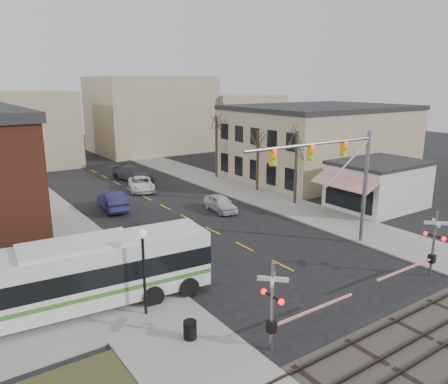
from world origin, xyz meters
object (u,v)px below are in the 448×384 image
at_px(pedestrian_far, 82,256).
at_px(car_b, 113,201).
at_px(trash_bin, 190,330).
at_px(pedestrian_near, 132,266).
at_px(street_lamp, 143,254).
at_px(car_c, 141,184).
at_px(rr_crossing_west, 280,305).
at_px(car_a, 221,203).
at_px(transit_bus, 78,275).
at_px(car_d, 133,173).
at_px(traffic_signal_mast, 338,168).
at_px(rr_crossing_east, 429,246).

bearing_deg(pedestrian_far, car_b, 2.88).
distance_m(trash_bin, pedestrian_near, 6.87).
bearing_deg(street_lamp, car_c, 66.27).
distance_m(rr_crossing_west, street_lamp, 6.84).
relative_size(rr_crossing_west, street_lamp, 1.29).
xyz_separation_m(street_lamp, car_a, (13.12, 12.79, -2.52)).
relative_size(transit_bus, car_a, 3.25).
height_order(car_b, car_c, car_b).
bearing_deg(rr_crossing_west, street_lamp, 122.81).
relative_size(car_a, car_d, 0.74).
height_order(car_a, car_d, car_d).
bearing_deg(car_c, street_lamp, -95.70).
bearing_deg(traffic_signal_mast, pedestrian_far, 155.85).
xyz_separation_m(transit_bus, car_b, (7.82, 16.23, -1.09)).
height_order(rr_crossing_west, street_lamp, street_lamp).
height_order(car_b, car_d, car_b).
height_order(rr_crossing_west, rr_crossing_east, same).
relative_size(traffic_signal_mast, pedestrian_far, 6.95).
bearing_deg(rr_crossing_west, car_c, 76.97).
height_order(rr_crossing_west, pedestrian_near, rr_crossing_west).
height_order(car_c, pedestrian_near, pedestrian_near).
height_order(trash_bin, pedestrian_near, pedestrian_near).
distance_m(rr_crossing_east, car_d, 34.58).
xyz_separation_m(street_lamp, pedestrian_near, (0.88, 3.75, -2.16)).
xyz_separation_m(traffic_signal_mast, car_c, (-3.60, 23.21, -5.06)).
bearing_deg(car_c, transit_bus, -103.04).
distance_m(transit_bus, car_d, 30.18).
bearing_deg(pedestrian_near, rr_crossing_west, 172.00).
height_order(rr_crossing_west, car_a, rr_crossing_west).
xyz_separation_m(pedestrian_near, pedestrian_far, (-1.72, 3.49, -0.18)).
height_order(trash_bin, car_d, car_d).
relative_size(transit_bus, car_c, 2.63).
relative_size(rr_crossing_west, rr_crossing_east, 1.00).
height_order(transit_bus, pedestrian_far, transit_bus).
bearing_deg(rr_crossing_west, pedestrian_near, 106.36).
height_order(car_a, pedestrian_near, pedestrian_near).
relative_size(rr_crossing_east, car_c, 1.09).
xyz_separation_m(car_b, pedestrian_near, (-4.47, -14.82, 0.23)).
bearing_deg(rr_crossing_east, car_d, 96.07).
bearing_deg(street_lamp, traffic_signal_mast, 2.29).
bearing_deg(traffic_signal_mast, car_a, 94.32).
distance_m(street_lamp, trash_bin, 4.17).
relative_size(rr_crossing_east, street_lamp, 1.29).
bearing_deg(car_c, pedestrian_far, -106.28).
bearing_deg(rr_crossing_east, traffic_signal_mast, 102.36).
bearing_deg(pedestrian_near, street_lamp, 142.36).
bearing_deg(rr_crossing_east, pedestrian_near, 147.69).
relative_size(car_a, pedestrian_far, 2.69).
bearing_deg(car_a, rr_crossing_east, -76.20).
xyz_separation_m(traffic_signal_mast, street_lamp, (-14.05, -0.56, -2.55)).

